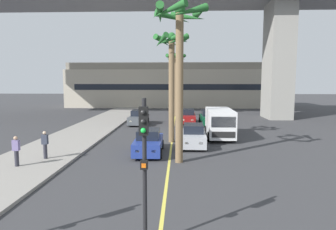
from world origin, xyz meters
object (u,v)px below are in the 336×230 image
object	(u,v)px
car_queue_third	(139,118)
car_queue_fourth	(193,136)
car_queue_second	(187,117)
pedestrian_near_crosswalk	(45,144)
delivery_van	(220,122)
traffic_light_median_near	(144,153)
palm_tree_far_median	(172,59)
car_queue_fifth	(149,142)
pedestrian_mid_block	(16,151)
palm_tree_near_median	(176,66)
car_queue_front	(209,118)
palm_tree_mid_median	(180,42)

from	to	relation	value
car_queue_third	car_queue_fourth	distance (m)	11.76
car_queue_second	pedestrian_near_crosswalk	size ratio (longest dim) A/B	2.55
car_queue_second	delivery_van	world-z (taller)	delivery_van
traffic_light_median_near	palm_tree_far_median	xyz separation A→B (m)	(0.35, 14.59, 3.56)
delivery_van	traffic_light_median_near	distance (m)	17.07
car_queue_third	pedestrian_near_crosswalk	distance (m)	15.28
car_queue_third	car_queue_fifth	bearing A→B (deg)	-79.36
pedestrian_mid_block	palm_tree_near_median	bearing A→B (deg)	71.55
car_queue_fifth	palm_tree_near_median	size ratio (longest dim) A/B	0.49
car_queue_fourth	car_queue_fifth	distance (m)	3.81
pedestrian_mid_block	traffic_light_median_near	bearing A→B (deg)	-43.23
car_queue_front	palm_tree_far_median	distance (m)	11.45
car_queue_fifth	palm_tree_near_median	bearing A→B (deg)	85.90
traffic_light_median_near	palm_tree_mid_median	xyz separation A→B (m)	(0.94, 8.89, 4.07)
car_queue_front	delivery_van	xyz separation A→B (m)	(0.16, -7.41, 0.57)
palm_tree_mid_median	traffic_light_median_near	bearing A→B (deg)	-96.05
delivery_van	pedestrian_mid_block	xyz separation A→B (m)	(-11.95, -9.24, -0.29)
delivery_van	palm_tree_near_median	bearing A→B (deg)	104.16
car_queue_third	pedestrian_mid_block	world-z (taller)	pedestrian_mid_block
palm_tree_near_median	palm_tree_far_median	size ratio (longest dim) A/B	1.01
car_queue_second	pedestrian_mid_block	size ratio (longest dim) A/B	2.55
car_queue_fourth	traffic_light_median_near	world-z (taller)	traffic_light_median_near
car_queue_front	traffic_light_median_near	size ratio (longest dim) A/B	0.99
traffic_light_median_near	palm_tree_near_median	distance (m)	31.84
car_queue_fifth	pedestrian_near_crosswalk	distance (m)	6.21
car_queue_fourth	palm_tree_near_median	bearing A→B (deg)	94.74
car_queue_second	car_queue_third	bearing A→B (deg)	-166.76
car_queue_third	palm_tree_far_median	size ratio (longest dim) A/B	0.50
car_queue_fourth	pedestrian_near_crosswalk	distance (m)	9.90
traffic_light_median_near	palm_tree_mid_median	size ratio (longest dim) A/B	0.47
car_queue_fifth	delivery_van	xyz separation A→B (m)	(5.30, 5.54, 0.57)
car_queue_fifth	palm_tree_mid_median	world-z (taller)	palm_tree_mid_median
palm_tree_far_median	pedestrian_near_crosswalk	xyz separation A→B (m)	(-7.23, -5.75, -5.28)
traffic_light_median_near	delivery_van	bearing A→B (deg)	75.49
car_queue_second	palm_tree_far_median	bearing A→B (deg)	-98.23
car_queue_third	palm_tree_near_median	bearing A→B (deg)	63.76
car_queue_fourth	car_queue_second	bearing A→B (deg)	90.55
car_queue_front	car_queue_fourth	bearing A→B (deg)	-101.37
car_queue_fourth	pedestrian_near_crosswalk	world-z (taller)	pedestrian_near_crosswalk
delivery_van	traffic_light_median_near	bearing A→B (deg)	-104.51
palm_tree_far_median	pedestrian_mid_block	bearing A→B (deg)	-137.51
car_queue_third	pedestrian_near_crosswalk	world-z (taller)	pedestrian_near_crosswalk
car_queue_fifth	pedestrian_mid_block	xyz separation A→B (m)	(-6.65, -3.70, 0.28)
car_queue_front	traffic_light_median_near	world-z (taller)	traffic_light_median_near
delivery_van	palm_tree_mid_median	bearing A→B (deg)	-113.67
car_queue_second	pedestrian_near_crosswalk	bearing A→B (deg)	-118.43
car_queue_third	palm_tree_mid_median	size ratio (longest dim) A/B	0.47
car_queue_fifth	traffic_light_median_near	bearing A→B (deg)	-84.59
car_queue_fourth	car_queue_fifth	xyz separation A→B (m)	(-3.00, -2.35, 0.00)
palm_tree_mid_median	pedestrian_near_crosswalk	distance (m)	9.73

